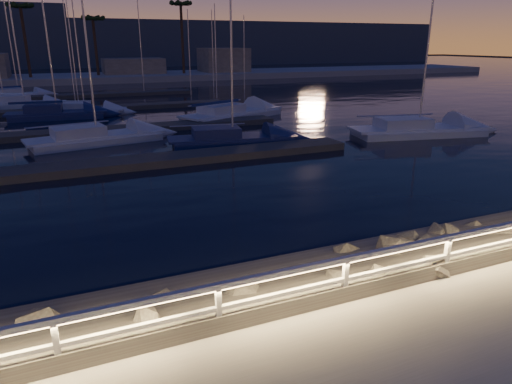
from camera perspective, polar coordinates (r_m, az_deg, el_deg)
ground at (r=10.41m, az=6.18°, el=-14.24°), size 400.00×400.00×0.00m
harbor_water at (r=39.61m, az=-16.55°, el=8.01°), size 400.00×440.00×0.60m
guard_rail at (r=9.99m, az=5.99°, el=-10.58°), size 44.11×0.12×1.06m
riprap at (r=12.88m, az=13.43°, el=-8.98°), size 41.43×2.77×1.24m
floating_docks at (r=40.78m, az=-16.85°, el=9.07°), size 22.00×36.00×0.40m
far_shore at (r=81.93m, az=-20.65°, el=13.44°), size 160.00×14.00×5.20m
palm_left at (r=79.81m, az=-27.36°, el=19.65°), size 3.00×3.00×11.20m
palm_center at (r=80.92m, az=-19.73°, el=19.55°), size 3.00×3.00×9.70m
palm_right at (r=82.36m, az=-9.39°, el=21.84°), size 3.00×3.00×12.20m
sailboat_c at (r=28.81m, az=-3.37°, el=6.72°), size 8.27×3.65×13.58m
sailboat_g at (r=30.83m, az=-19.68°, el=6.48°), size 8.75×4.00×14.34m
sailboat_h at (r=33.62m, az=19.27°, el=7.45°), size 9.89×4.70×16.14m
sailboat_i at (r=50.94m, az=-27.15°, el=9.84°), size 7.60×3.98×12.54m
sailboat_j at (r=42.48m, az=-23.87°, el=8.98°), size 8.15×3.11×13.58m
sailboat_k at (r=44.33m, az=-20.87°, el=9.60°), size 7.27×4.39×11.97m
sailboat_l at (r=39.03m, az=-3.24°, el=9.82°), size 10.06×6.46×16.60m
sailboat_m at (r=59.80m, az=-27.71°, el=10.72°), size 7.16×3.99×11.84m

